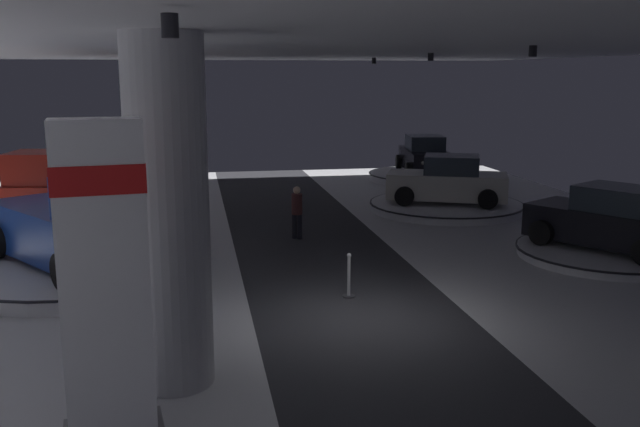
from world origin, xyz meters
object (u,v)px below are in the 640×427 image
Objects in this scene: pickup_truck_mid_left at (80,228)px; visitor_walking_near at (297,209)px; display_platform_mid_left at (77,270)px; display_car_deep_left at (89,168)px; brand_sign_pylon at (105,286)px; display_platform_mid_right at (607,252)px; display_car_deep_right at (425,156)px; display_car_far_right at (448,181)px; display_platform_deep_left at (91,189)px; pickup_truck_far_left at (60,189)px; display_platform_far_right at (446,206)px; display_car_mid_right at (611,221)px; column_left at (169,215)px; display_platform_deep_right at (425,176)px; display_platform_far_left at (65,218)px.

visitor_walking_near is (5.67, 3.39, -0.40)m from pickup_truck_mid_left.
display_platform_mid_left is at bearing -151.90° from visitor_walking_near.
visitor_walking_near is at bearing -53.28° from display_car_deep_left.
brand_sign_pylon reaches higher than display_platform_mid_right.
display_car_deep_right is (13.38, 13.58, 0.91)m from display_platform_mid_left.
display_car_deep_right is at bearing 77.71° from display_car_far_right.
pickup_truck_far_left is (-0.07, -6.37, 1.05)m from display_platform_deep_left.
display_platform_far_right is 14.68m from display_car_deep_left.
pickup_truck_mid_left reaches higher than display_car_mid_right.
pickup_truck_mid_left reaches higher than display_car_far_right.
column_left is 0.99× the size of pickup_truck_far_left.
display_car_deep_right is 16.43m from pickup_truck_far_left.
display_car_deep_left is (-15.19, 13.40, -0.01)m from display_car_mid_right.
visitor_walking_near is at bearing -125.81° from display_platform_deep_right.
display_platform_mid_left is at bearing 101.79° from brand_sign_pylon.
display_car_far_right is 13.46m from pickup_truck_mid_left.
column_left is 16.04m from display_platform_far_right.
display_platform_far_right is at bearing 28.83° from display_platform_mid_left.
pickup_truck_mid_left is at bearing -76.39° from pickup_truck_far_left.
pickup_truck_mid_left is 1.25× the size of display_car_deep_right.
display_car_deep_right is at bearing 61.23° from column_left.
column_left reaches higher than display_platform_far_right.
column_left is 1.26× the size of brand_sign_pylon.
column_left is at bearing -152.97° from display_platform_mid_right.
display_platform_mid_left is at bearing 177.85° from display_platform_mid_right.
display_platform_far_right is (-1.97, 7.02, 0.02)m from display_platform_mid_right.
display_platform_deep_left is 3.00× the size of visitor_walking_near.
display_platform_far_left is (-14.79, -6.71, -0.05)m from display_platform_deep_right.
display_car_mid_right is 16.81m from pickup_truck_far_left.
pickup_truck_mid_left reaches higher than display_platform_far_left.
brand_sign_pylon is 0.85× the size of display_platform_deep_right.
visitor_walking_near is at bearing 28.10° from display_platform_mid_left.
display_car_mid_right is at bearing -1.19° from pickup_truck_mid_left.
brand_sign_pylon is 12.16m from visitor_walking_near.
brand_sign_pylon is 0.79× the size of pickup_truck_far_left.
display_car_deep_right is at bearing 91.62° from display_platform_mid_right.
pickup_truck_far_left is at bearing -90.59° from display_platform_deep_left.
display_car_deep_left is (-13.20, 6.36, 0.84)m from display_platform_far_right.
brand_sign_pylon is at bearing -111.29° from column_left.
display_car_far_right is at bearing -1.51° from display_platform_far_left.
display_platform_mid_right is 0.85× the size of display_platform_mid_left.
brand_sign_pylon is 0.77× the size of display_platform_far_left.
display_car_deep_right is (11.66, 21.81, -1.13)m from brand_sign_pylon.
display_platform_mid_right is 16.81m from pickup_truck_far_left.
brand_sign_pylon is 0.79× the size of pickup_truck_mid_left.
display_car_far_right is 6.86m from visitor_walking_near.
display_car_mid_right is 0.82× the size of pickup_truck_far_left.
display_car_far_right is at bearing -25.82° from display_platform_deep_left.
display_platform_far_right is (9.33, 12.78, -2.58)m from column_left.
brand_sign_pylon is 14.47m from display_platform_mid_right.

